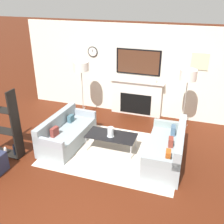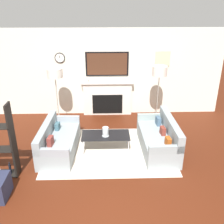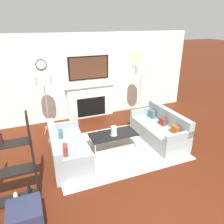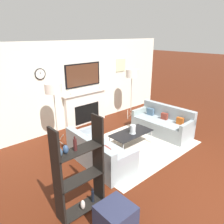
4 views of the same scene
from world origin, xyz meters
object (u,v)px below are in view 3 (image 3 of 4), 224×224
couch_left (67,150)px  hurricane_candle (114,131)px  floor_lamp_right (141,70)px  ottoman (26,218)px  couch_right (160,130)px  coffee_table (113,135)px  shelf_unit (8,164)px  floor_lamp_left (44,80)px

couch_left → hurricane_candle: couch_left is taller
floor_lamp_right → ottoman: floor_lamp_right is taller
couch_left → couch_right: couch_right is taller
couch_right → ottoman: bearing=-155.3°
coffee_table → couch_left: bearing=-176.9°
floor_lamp_right → hurricane_candle: bearing=-135.9°
couch_left → shelf_unit: bearing=-141.5°
couch_left → couch_right: (2.51, 0.00, 0.03)m
couch_right → ottoman: size_ratio=3.45×
couch_left → shelf_unit: (-1.13, -0.90, 0.52)m
floor_lamp_right → ottoman: 5.01m
couch_left → ottoman: size_ratio=3.46×
couch_left → couch_right: size_ratio=1.00×
hurricane_candle → floor_lamp_right: bearing=44.1°
shelf_unit → hurricane_candle: bearing=21.7°
floor_lamp_left → floor_lamp_right: bearing=-0.0°
floor_lamp_left → floor_lamp_right: 2.93m
coffee_table → hurricane_candle: bearing=-93.9°
couch_left → coffee_table: couch_left is taller
hurricane_candle → floor_lamp_left: (-1.39, 1.50, 1.06)m
shelf_unit → ottoman: bearing=-76.0°
couch_right → couch_left: bearing=-180.0°
hurricane_candle → ottoman: 2.69m
shelf_unit → floor_lamp_right: bearing=32.1°
couch_right → floor_lamp_right: 2.01m
coffee_table → floor_lamp_right: bearing=43.3°
coffee_table → floor_lamp_left: floor_lamp_left is taller
couch_left → hurricane_candle: bearing=0.7°
floor_lamp_left → ottoman: floor_lamp_left is taller
coffee_table → hurricane_candle: hurricane_candle is taller
couch_right → shelf_unit: (-3.64, -0.90, 0.49)m
couch_left → shelf_unit: size_ratio=1.08×
hurricane_candle → floor_lamp_right: 2.41m
couch_left → floor_lamp_right: size_ratio=1.01×
shelf_unit → floor_lamp_left: bearing=69.2°
floor_lamp_left → shelf_unit: 2.70m
couch_right → floor_lamp_right: bearing=82.1°
couch_right → shelf_unit: size_ratio=1.08×
floor_lamp_right → coffee_table: bearing=-136.7°
ottoman → shelf_unit: bearing=104.0°
couch_left → floor_lamp_right: (2.72, 1.51, 1.33)m
couch_left → coffee_table: bearing=3.1°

